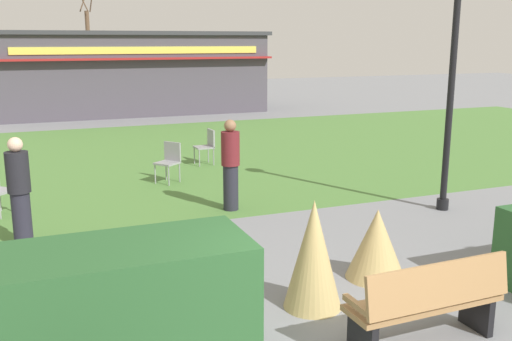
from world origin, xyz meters
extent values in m
cube|color=#4C7A38|center=(0.00, 11.30, 0.00)|extent=(36.00, 12.00, 0.01)
cube|color=#9E7547|center=(0.75, 0.55, 0.45)|extent=(1.71, 0.51, 0.06)
cube|color=#9E7547|center=(0.76, 0.33, 0.73)|extent=(1.70, 0.16, 0.44)
cube|color=black|center=(0.02, 0.54, 0.23)|extent=(0.09, 0.44, 0.45)
cube|color=black|center=(1.48, 0.57, 0.23)|extent=(0.09, 0.44, 0.45)
cube|color=#9E7547|center=(-0.06, 0.54, 0.57)|extent=(0.07, 0.44, 0.06)
cube|color=#9E7547|center=(1.56, 0.57, 0.57)|extent=(0.07, 0.44, 0.06)
cube|color=#28562B|center=(-2.19, 1.21, 0.62)|extent=(2.41, 1.10, 1.24)
cone|color=tan|center=(1.25, 2.17, 0.47)|extent=(0.79, 0.79, 0.94)
cone|color=tan|center=(0.08, 1.71, 0.65)|extent=(0.69, 0.69, 1.31)
cylinder|color=black|center=(4.19, 4.40, 0.10)|extent=(0.22, 0.22, 0.20)
cylinder|color=black|center=(4.19, 4.40, 1.98)|extent=(0.12, 0.12, 3.97)
cube|color=#47424C|center=(1.57, 21.53, 1.64)|extent=(10.88, 4.08, 3.29)
cube|color=#333338|center=(1.57, 21.53, 3.37)|extent=(11.18, 4.38, 0.16)
cube|color=maroon|center=(1.57, 19.31, 2.37)|extent=(10.98, 0.36, 0.08)
cube|color=#D8CC4C|center=(1.57, 19.47, 2.70)|extent=(9.79, 0.04, 0.28)
cylinder|color=gray|center=(-3.46, 6.79, 0.23)|extent=(0.03, 0.03, 0.45)
cylinder|color=gray|center=(-3.20, 7.07, 0.23)|extent=(0.03, 0.03, 0.45)
cylinder|color=gray|center=(-3.47, 7.33, 0.23)|extent=(0.03, 0.03, 0.45)
cube|color=gray|center=(1.20, 9.86, 0.45)|extent=(0.46, 0.46, 0.04)
cube|color=gray|center=(1.40, 9.87, 0.67)|extent=(0.07, 0.44, 0.44)
cylinder|color=gray|center=(1.00, 10.04, 0.23)|extent=(0.03, 0.03, 0.45)
cylinder|color=gray|center=(1.02, 9.66, 0.23)|extent=(0.03, 0.03, 0.45)
cylinder|color=gray|center=(1.38, 10.06, 0.23)|extent=(0.03, 0.03, 0.45)
cylinder|color=gray|center=(1.40, 9.68, 0.23)|extent=(0.03, 0.03, 0.45)
cube|color=gray|center=(-0.11, 8.31, 0.45)|extent=(0.62, 0.62, 0.04)
cube|color=gray|center=(0.05, 8.44, 0.67)|extent=(0.30, 0.37, 0.44)
cylinder|color=gray|center=(-0.37, 8.35, 0.23)|extent=(0.03, 0.03, 0.45)
cylinder|color=gray|center=(-0.14, 8.05, 0.23)|extent=(0.03, 0.03, 0.45)
cylinder|color=gray|center=(-0.07, 8.58, 0.23)|extent=(0.03, 0.03, 0.45)
cylinder|color=gray|center=(0.16, 8.28, 0.23)|extent=(0.03, 0.03, 0.45)
cylinder|color=#23232D|center=(-3.08, 5.21, 0.42)|extent=(0.28, 0.28, 0.85)
cylinder|color=black|center=(-3.08, 5.21, 1.16)|extent=(0.34, 0.34, 0.62)
sphere|color=beige|center=(-3.08, 5.21, 1.58)|extent=(0.22, 0.22, 0.22)
cylinder|color=#23232D|center=(0.51, 5.85, 0.42)|extent=(0.28, 0.28, 0.85)
cylinder|color=maroon|center=(0.51, 5.85, 1.16)|extent=(0.34, 0.34, 0.62)
sphere|color=#8C6647|center=(0.51, 5.85, 1.58)|extent=(0.22, 0.22, 0.22)
cylinder|color=black|center=(-3.68, 30.19, 0.32)|extent=(0.66, 0.27, 0.64)
cylinder|color=black|center=(-3.54, 28.35, 0.32)|extent=(0.66, 0.27, 0.64)
cube|color=navy|center=(0.50, 29.17, 0.55)|extent=(4.26, 1.95, 0.60)
cube|color=black|center=(0.35, 29.17, 0.98)|extent=(2.36, 1.66, 0.44)
cylinder|color=black|center=(1.84, 30.04, 0.32)|extent=(0.65, 0.24, 0.64)
cylinder|color=black|center=(1.77, 28.20, 0.32)|extent=(0.65, 0.24, 0.64)
cylinder|color=black|center=(-0.77, 30.13, 0.32)|extent=(0.65, 0.24, 0.64)
cylinder|color=black|center=(-0.83, 28.29, 0.32)|extent=(0.65, 0.24, 0.64)
cube|color=silver|center=(5.75, 29.17, 0.55)|extent=(4.32, 2.09, 0.60)
cube|color=black|center=(5.60, 29.18, 0.98)|extent=(2.42, 1.74, 0.44)
cylinder|color=black|center=(7.12, 30.00, 0.32)|extent=(0.65, 0.26, 0.64)
cylinder|color=black|center=(6.99, 28.16, 0.32)|extent=(0.65, 0.26, 0.64)
cylinder|color=black|center=(4.52, 30.18, 0.32)|extent=(0.65, 0.26, 0.64)
cylinder|color=black|center=(4.39, 28.34, 0.32)|extent=(0.65, 0.26, 0.64)
cylinder|color=brown|center=(1.37, 36.93, 2.49)|extent=(0.28, 0.28, 4.99)
cylinder|color=brown|center=(1.70, 37.03, 5.49)|extent=(0.25, 0.58, 1.12)
cylinder|color=brown|center=(1.19, 37.23, 5.49)|extent=(0.54, 0.36, 1.12)
cylinder|color=brown|center=(1.20, 36.62, 5.49)|extent=(0.54, 0.35, 1.12)
camera|label=1|loc=(-2.89, -3.89, 3.08)|focal=40.41mm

